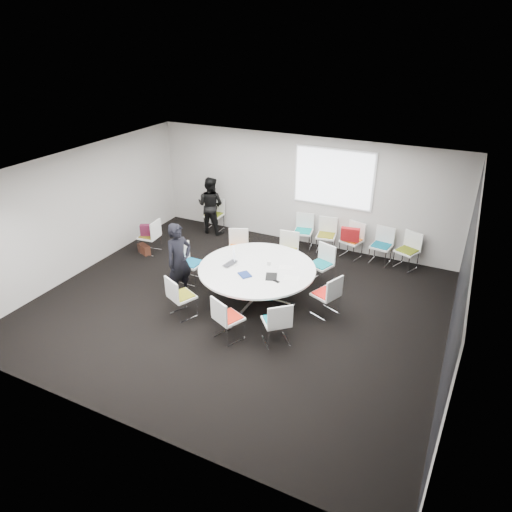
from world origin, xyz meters
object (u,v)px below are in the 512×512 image
at_px(chair_ring_c, 287,258).
at_px(maroon_bag, 149,230).
at_px(chair_ring_a, 325,302).
at_px(chair_back_d, 380,252).
at_px(conference_table, 257,275).
at_px(chair_ring_e, 192,270).
at_px(brown_bag, 144,249).
at_px(chair_back_e, 406,258).
at_px(chair_ring_h, 276,329).
at_px(chair_ring_g, 228,326).
at_px(person_main, 179,261).
at_px(chair_back_c, 351,247).
at_px(person_back, 210,205).
at_px(chair_person_back, 214,221).
at_px(chair_ring_f, 182,304).
at_px(chair_ring_d, 238,255).
at_px(chair_back_a, 303,238).
at_px(laptop, 232,264).
at_px(chair_spare_left, 151,243).
at_px(chair_ring_b, 320,272).
at_px(cup, 269,263).
at_px(chair_back_b, 326,242).

relative_size(chair_ring_c, maroon_bag, 2.20).
bearing_deg(chair_ring_a, chair_back_d, 12.68).
bearing_deg(conference_table, chair_ring_e, 179.68).
bearing_deg(brown_bag, chair_back_e, 18.95).
bearing_deg(chair_ring_h, chair_ring_c, 67.43).
relative_size(chair_ring_g, person_main, 0.53).
xyz_separation_m(chair_ring_a, chair_ring_g, (-1.34, -1.54, 0.00)).
bearing_deg(chair_back_d, chair_back_c, 7.97).
height_order(chair_ring_e, person_main, person_main).
bearing_deg(person_back, chair_person_back, -91.35).
relative_size(conference_table, person_main, 1.46).
bearing_deg(chair_ring_a, brown_bag, 106.31).
bearing_deg(chair_ring_h, person_main, 125.20).
bearing_deg(chair_back_e, chair_back_c, 22.58).
distance_m(chair_ring_f, maroon_bag, 3.10).
relative_size(chair_ring_d, chair_back_e, 1.00).
relative_size(chair_back_a, laptop, 2.45).
relative_size(chair_ring_e, chair_ring_h, 1.00).
bearing_deg(conference_table, chair_back_e, 46.73).
bearing_deg(maroon_bag, chair_back_a, 30.30).
xyz_separation_m(chair_ring_d, chair_back_e, (3.62, 1.60, 0.00)).
bearing_deg(chair_back_d, chair_spare_left, 28.13).
xyz_separation_m(chair_back_a, chair_back_c, (1.27, -0.00, 0.00)).
bearing_deg(chair_ring_b, chair_ring_g, 92.64).
xyz_separation_m(chair_ring_b, laptop, (-1.49, -1.33, 0.47)).
bearing_deg(conference_table, cup, 50.87).
distance_m(chair_ring_h, person_main, 2.57).
bearing_deg(chair_ring_e, laptop, 84.08).
height_order(chair_ring_c, chair_back_b, same).
relative_size(chair_ring_e, maroon_bag, 2.20).
height_order(chair_ring_f, person_main, person_main).
bearing_deg(chair_back_e, chair_back_a, 22.70).
bearing_deg(chair_ring_d, chair_back_c, -167.78).
relative_size(chair_back_a, person_back, 0.56).
bearing_deg(chair_spare_left, person_back, -27.47).
bearing_deg(brown_bag, conference_table, -10.79).
bearing_deg(chair_back_d, chair_back_a, 7.93).
xyz_separation_m(chair_ring_b, person_main, (-2.46, -1.82, 0.55)).
xyz_separation_m(chair_ring_f, chair_ring_g, (1.17, -0.25, 0.00)).
distance_m(chair_back_c, laptop, 3.40).
height_order(chair_ring_h, maroon_bag, chair_ring_h).
relative_size(chair_back_d, brown_bag, 2.44).
relative_size(chair_spare_left, person_back, 0.56).
bearing_deg(chair_ring_b, person_main, 56.66).
bearing_deg(laptop, conference_table, -67.41).
bearing_deg(chair_ring_f, chair_back_c, 84.31).
distance_m(chair_ring_e, chair_back_d, 4.52).
height_order(conference_table, person_main, person_main).
bearing_deg(cup, chair_ring_g, -91.23).
height_order(chair_back_d, person_main, person_main).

